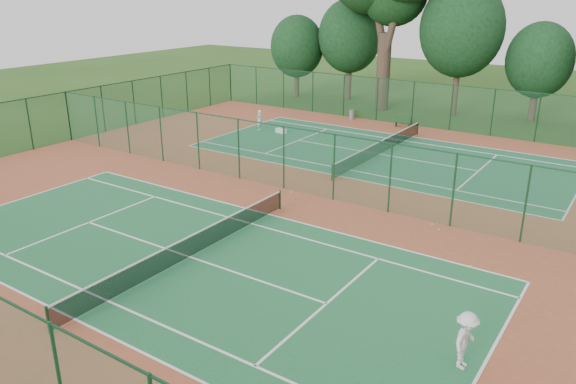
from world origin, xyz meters
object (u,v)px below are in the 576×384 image
Objects in this scene: player_near at (466,340)px; kit_bag at (281,131)px; trash_bin at (352,114)px; bench at (402,122)px; player_far at (259,120)px.

player_near is 1.98× the size of kit_bag.
trash_bin reaches higher than kit_bag.
bench is at bearing -3.93° from trash_bin.
kit_bag is (-20.06, 19.88, -0.73)m from player_near.
trash_bin is at bearing 171.45° from bench.
bench reaches higher than kit_bag.
bench is (8.69, 7.00, -0.38)m from player_far.
trash_bin reaches higher than bench.
kit_bag is at bearing -107.05° from trash_bin.
bench is (-13.26, 26.70, -0.49)m from player_near.
trash_bin is (4.08, 7.32, -0.38)m from player_far.
player_near is 1.14× the size of player_far.
bench is 1.45× the size of kit_bag.
player_near is at bearing 45.68° from player_far.
player_far is at bearing -145.75° from bench.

